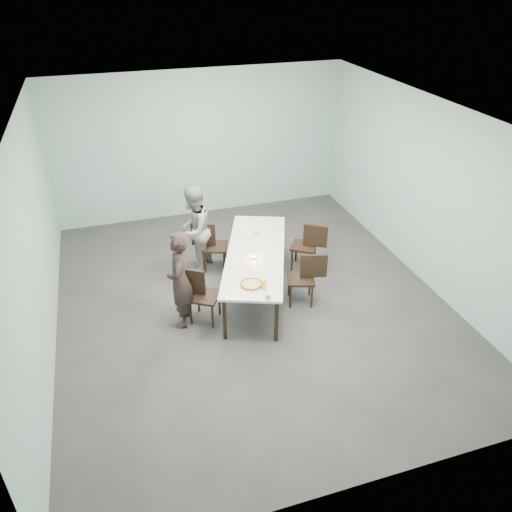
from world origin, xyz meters
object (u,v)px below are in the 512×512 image
object	(u,v)px
chair_near_right	(306,275)
chair_far_right	(309,243)
table	(256,256)
tealight	(254,258)
chair_far_left	(210,243)
water_tumbler	(268,296)
pizza	(251,284)
chair_near_left	(199,291)
diner_near	(180,280)
beer_glass	(264,284)
diner_far	(194,230)
amber_tumbler	(256,232)
side_plate	(256,270)

from	to	relation	value
chair_near_right	chair_far_right	bearing A→B (deg)	-97.75
table	tealight	xyz separation A→B (m)	(-0.08, -0.17, 0.08)
chair_far_left	water_tumbler	bearing A→B (deg)	-63.35
pizza	chair_far_left	bearing A→B (deg)	96.17
chair_near_left	water_tumbler	distance (m)	1.18
chair_near_right	diner_near	world-z (taller)	diner_near
chair_near_left	diner_near	xyz separation A→B (m)	(-0.27, -0.01, 0.26)
diner_near	beer_glass	size ratio (longest dim) A/B	10.22
diner_far	tealight	xyz separation A→B (m)	(0.71, -1.19, -0.01)
table	chair_near_right	bearing A→B (deg)	-36.24
diner_near	tealight	world-z (taller)	diner_near
beer_glass	amber_tumbler	world-z (taller)	beer_glass
chair_far_left	water_tumbler	size ratio (longest dim) A/B	9.67
chair_near_right	water_tumbler	distance (m)	1.20
side_plate	amber_tumbler	distance (m)	1.15
chair_far_right	amber_tumbler	size ratio (longest dim) A/B	10.88
chair_near_left	side_plate	size ratio (longest dim) A/B	4.83
chair_near_left	diner_far	distance (m)	1.49
tealight	table	bearing A→B (deg)	65.50
side_plate	amber_tumbler	bearing A→B (deg)	72.45
chair_near_right	diner_near	size ratio (longest dim) A/B	0.57
chair_far_right	amber_tumbler	xyz separation A→B (m)	(-0.91, 0.17, 0.29)
table	chair_far_right	world-z (taller)	chair_far_right
water_tumbler	tealight	bearing A→B (deg)	82.89
pizza	side_plate	xyz separation A→B (m)	(0.19, 0.37, -0.01)
chair_near_right	side_plate	bearing A→B (deg)	16.84
pizza	tealight	world-z (taller)	tealight
amber_tumbler	diner_near	bearing A→B (deg)	-145.08
table	chair_near_right	distance (m)	0.86
chair_near_left	beer_glass	world-z (taller)	beer_glass
beer_glass	water_tumbler	distance (m)	0.25
chair_far_right	beer_glass	distance (m)	1.96
table	chair_far_right	bearing A→B (deg)	21.12
chair_near_right	side_plate	xyz separation A→B (m)	(-0.82, 0.00, 0.25)
pizza	tealight	size ratio (longest dim) A/B	6.07
diner_far	side_plate	xyz separation A→B (m)	(0.64, -1.51, -0.03)
side_plate	beer_glass	bearing A→B (deg)	-95.39
diner_near	diner_far	world-z (taller)	diner_far
chair_far_left	tealight	bearing A→B (deg)	-49.69
chair_near_left	chair_far_right	distance (m)	2.30
diner_far	pizza	size ratio (longest dim) A/B	4.59
chair_near_left	side_plate	bearing A→B (deg)	27.58
beer_glass	pizza	bearing A→B (deg)	137.61
side_plate	beer_glass	world-z (taller)	beer_glass
water_tumbler	chair_far_right	bearing A→B (deg)	51.72
chair_far_left	beer_glass	world-z (taller)	beer_glass
pizza	amber_tumbler	size ratio (longest dim) A/B	4.25
diner_far	beer_glass	distance (m)	2.10
water_tumbler	amber_tumbler	bearing A→B (deg)	77.34
diner_far	side_plate	distance (m)	1.64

